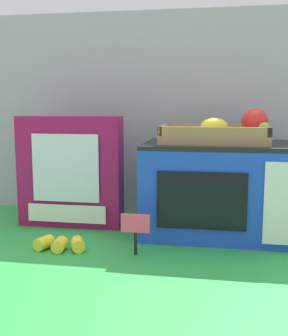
{
  "coord_description": "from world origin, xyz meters",
  "views": [
    {
      "loc": [
        0.11,
        -1.13,
        0.36
      ],
      "look_at": [
        -0.09,
        0.04,
        0.18
      ],
      "focal_mm": 45.25,
      "sensor_mm": 36.0,
      "label": 1
    }
  ],
  "objects": [
    {
      "name": "ground_plane",
      "position": [
        0.0,
        0.0,
        0.0
      ],
      "size": [
        1.7,
        1.7,
        0.0
      ],
      "primitive_type": "plane",
      "color": "green",
      "rests_on": "ground"
    },
    {
      "name": "display_back_panel",
      "position": [
        0.0,
        0.25,
        0.32
      ],
      "size": [
        1.61,
        0.03,
        0.65
      ],
      "primitive_type": "cube",
      "color": "#A0A3A8",
      "rests_on": "ground"
    },
    {
      "name": "toy_microwave",
      "position": [
        0.13,
        0.04,
        0.13
      ],
      "size": [
        0.43,
        0.28,
        0.25
      ],
      "color": "blue",
      "rests_on": "ground"
    },
    {
      "name": "food_groups_crate",
      "position": [
        0.13,
        0.02,
        0.28
      ],
      "size": [
        0.29,
        0.18,
        0.09
      ],
      "color": "#A37F51",
      "rests_on": "toy_microwave"
    },
    {
      "name": "cookie_set_box",
      "position": [
        -0.31,
        0.04,
        0.16
      ],
      "size": [
        0.31,
        0.07,
        0.32
      ],
      "color": "#99144C",
      "rests_on": "ground"
    },
    {
      "name": "price_sign",
      "position": [
        -0.07,
        -0.17,
        0.07
      ],
      "size": [
        0.07,
        0.01,
        0.1
      ],
      "color": "black",
      "rests_on": "ground"
    },
    {
      "name": "loose_toy_banana",
      "position": [
        -0.26,
        -0.18,
        0.02
      ],
      "size": [
        0.13,
        0.06,
        0.03
      ],
      "color": "yellow",
      "rests_on": "ground"
    }
  ]
}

